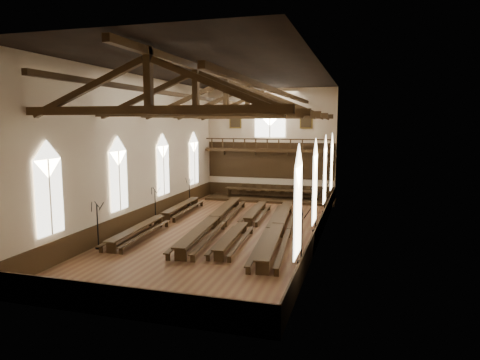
# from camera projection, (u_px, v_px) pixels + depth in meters

# --- Properties ---
(ground) EXTENTS (26.00, 26.00, 0.00)m
(ground) POSITION_uv_depth(u_px,v_px,m) (227.00, 230.00, 27.62)
(ground) COLOR brown
(ground) RESTS_ON ground
(room_walls) EXTENTS (26.00, 26.00, 26.00)m
(room_walls) POSITION_uv_depth(u_px,v_px,m) (226.00, 130.00, 26.76)
(room_walls) COLOR beige
(room_walls) RESTS_ON ground
(wainscot_band) EXTENTS (12.00, 26.00, 1.20)m
(wainscot_band) POSITION_uv_depth(u_px,v_px,m) (227.00, 221.00, 27.54)
(wainscot_band) COLOR #372310
(wainscot_band) RESTS_ON ground
(side_windows) EXTENTS (11.85, 19.80, 4.50)m
(side_windows) POSITION_uv_depth(u_px,v_px,m) (226.00, 173.00, 27.12)
(side_windows) COLOR white
(side_windows) RESTS_ON room_walls
(end_window) EXTENTS (2.80, 0.12, 3.80)m
(end_window) POSITION_uv_depth(u_px,v_px,m) (270.00, 119.00, 38.94)
(end_window) COLOR white
(end_window) RESTS_ON room_walls
(minstrels_gallery) EXTENTS (11.80, 1.24, 3.70)m
(minstrels_gallery) POSITION_uv_depth(u_px,v_px,m) (269.00, 156.00, 39.15)
(minstrels_gallery) COLOR #3A2412
(minstrels_gallery) RESTS_ON room_walls
(portraits) EXTENTS (7.75, 0.09, 1.45)m
(portraits) POSITION_uv_depth(u_px,v_px,m) (270.00, 121.00, 38.95)
(portraits) COLOR brown
(portraits) RESTS_ON room_walls
(roof_trusses) EXTENTS (11.70, 25.70, 2.80)m
(roof_trusses) POSITION_uv_depth(u_px,v_px,m) (226.00, 101.00, 26.53)
(roof_trusses) COLOR #3A2412
(roof_trusses) RESTS_ON room_walls
(refectory_row_a) EXTENTS (1.80, 14.13, 0.71)m
(refectory_row_a) POSITION_uv_depth(u_px,v_px,m) (162.00, 217.00, 29.14)
(refectory_row_a) COLOR #3A2412
(refectory_row_a) RESTS_ON ground
(refectory_row_b) EXTENTS (2.29, 14.84, 0.78)m
(refectory_row_b) POSITION_uv_depth(u_px,v_px,m) (214.00, 219.00, 28.22)
(refectory_row_b) COLOR #3A2412
(refectory_row_b) RESTS_ON ground
(refectory_row_c) EXTENTS (1.74, 13.69, 0.67)m
(refectory_row_c) POSITION_uv_depth(u_px,v_px,m) (245.00, 223.00, 27.63)
(refectory_row_c) COLOR #3A2412
(refectory_row_c) RESTS_ON ground
(refectory_row_d) EXTENTS (2.25, 14.84, 0.79)m
(refectory_row_d) POSITION_uv_depth(u_px,v_px,m) (278.00, 226.00, 26.26)
(refectory_row_d) COLOR #3A2412
(refectory_row_d) RESTS_ON ground
(dais) EXTENTS (11.40, 3.15, 0.21)m
(dais) POSITION_uv_depth(u_px,v_px,m) (271.00, 199.00, 38.34)
(dais) COLOR #372310
(dais) RESTS_ON ground
(high_table) EXTENTS (8.40, 0.96, 0.79)m
(high_table) POSITION_uv_depth(u_px,v_px,m) (271.00, 191.00, 38.23)
(high_table) COLOR #3A2412
(high_table) RESTS_ON dais
(high_chairs) EXTENTS (6.83, 0.54, 1.09)m
(high_chairs) POSITION_uv_depth(u_px,v_px,m) (272.00, 190.00, 39.03)
(high_chairs) COLOR #3A2412
(high_chairs) RESTS_ON dais
(candelabrum_left_near) EXTENTS (0.71, 0.81, 2.64)m
(candelabrum_left_near) POSITION_uv_depth(u_px,v_px,m) (98.00, 235.00, 23.49)
(candelabrum_left_near) COLOR black
(candelabrum_left_near) RESTS_ON ground
(candelabrum_left_mid) EXTENTS (0.66, 0.76, 2.46)m
(candelabrum_left_mid) POSITION_uv_depth(u_px,v_px,m) (155.00, 211.00, 29.93)
(candelabrum_left_mid) COLOR black
(candelabrum_left_mid) RESTS_ON ground
(candelabrum_left_far) EXTENTS (0.71, 0.68, 2.35)m
(candelabrum_left_far) POSITION_uv_depth(u_px,v_px,m) (190.00, 197.00, 35.76)
(candelabrum_left_far) COLOR black
(candelabrum_left_far) RESTS_ON ground
(candelabrum_right_near) EXTENTS (0.86, 0.80, 2.83)m
(candelabrum_right_near) POSITION_uv_depth(u_px,v_px,m) (301.00, 246.00, 21.03)
(candelabrum_right_near) COLOR black
(candelabrum_right_near) RESTS_ON ground
(candelabrum_right_mid) EXTENTS (0.87, 0.82, 2.89)m
(candelabrum_right_mid) POSITION_uv_depth(u_px,v_px,m) (316.00, 218.00, 27.17)
(candelabrum_right_mid) COLOR black
(candelabrum_right_mid) RESTS_ON ground
(candelabrum_right_far) EXTENTS (0.68, 0.78, 2.55)m
(candelabrum_right_far) POSITION_uv_depth(u_px,v_px,m) (325.00, 202.00, 33.13)
(candelabrum_right_far) COLOR black
(candelabrum_right_far) RESTS_ON ground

